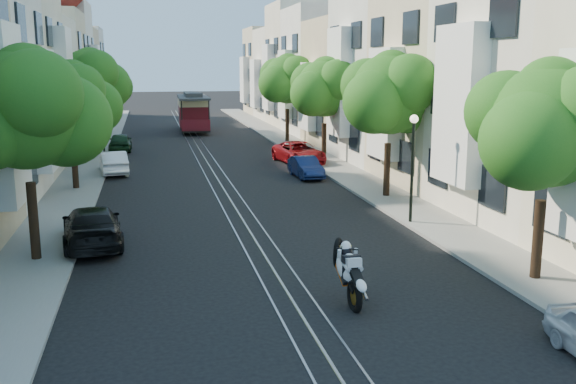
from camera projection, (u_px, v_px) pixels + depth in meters
ground at (200, 150)px, 46.76m from camera, size 200.00×200.00×0.00m
sidewalk_east at (296, 146)px, 48.26m from camera, size 2.50×80.00×0.12m
sidewalk_west at (96, 152)px, 45.25m from camera, size 2.50×80.00×0.12m
rail_left at (192, 150)px, 46.65m from camera, size 0.06×80.00×0.02m
rail_slot at (200, 150)px, 46.76m from camera, size 0.06×80.00×0.02m
rail_right at (207, 149)px, 46.88m from camera, size 0.06×80.00×0.02m
lane_line at (200, 150)px, 46.76m from camera, size 0.08×80.00×0.01m
townhouses_east at (357, 77)px, 48.13m from camera, size 7.75×72.00×12.00m
townhouses_west at (21, 80)px, 43.21m from camera, size 7.75×72.00×11.76m
tree_e_a at (549, 129)px, 17.68m from camera, size 4.72×3.87×6.27m
tree_e_b at (391, 96)px, 29.11m from camera, size 4.93×4.08×6.68m
tree_e_c at (326, 89)px, 39.68m from camera, size 4.84×3.99×6.52m
tree_e_d at (288, 80)px, 50.16m from camera, size 5.01×4.16×6.85m
tree_w_a at (27, 112)px, 19.41m from camera, size 4.93×4.08×6.68m
tree_w_b at (72, 101)px, 30.98m from camera, size 4.72×3.87×6.27m
tree_w_c at (90, 81)px, 41.38m from camera, size 5.13×4.28×7.09m
tree_w_d at (102, 83)px, 52.01m from camera, size 4.84×3.99×6.52m
lamp_east at (413, 152)px, 24.52m from camera, size 0.32×0.32×4.16m
lamp_west at (102, 119)px, 39.15m from camera, size 0.32×0.32×4.16m
sportbike_rider at (348, 269)px, 16.77m from camera, size 0.54×2.27×1.61m
cable_car at (193, 110)px, 58.88m from camera, size 2.83×8.56×3.27m
parked_car_e_mid at (306, 167)px, 35.28m from camera, size 1.39×3.53×1.15m
parked_car_e_far at (299, 153)px, 40.21m from camera, size 2.87×5.15×1.36m
parked_car_w_near at (92, 226)px, 22.04m from camera, size 2.42×4.91×1.37m
parked_car_w_mid at (113, 162)px, 36.42m from camera, size 1.86×4.10×1.31m
parked_car_w_far at (120, 142)px, 45.75m from camera, size 1.56×3.87×1.32m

